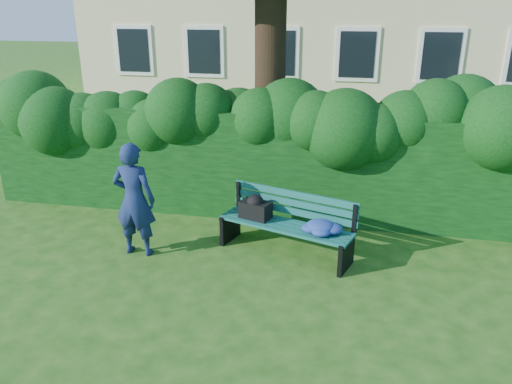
# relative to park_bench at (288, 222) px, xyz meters

# --- Properties ---
(ground) EXTENTS (80.00, 80.00, 0.00)m
(ground) POSITION_rel_park_bench_xyz_m (-0.46, -0.67, -0.51)
(ground) COLOR #1B4B11
(ground) RESTS_ON ground
(hedge) EXTENTS (10.00, 1.00, 1.80)m
(hedge) POSITION_rel_park_bench_xyz_m (-0.46, 1.53, 0.39)
(hedge) COLOR black
(hedge) RESTS_ON ground
(park_bench) EXTENTS (2.04, 1.14, 0.89)m
(park_bench) POSITION_rel_park_bench_xyz_m (0.00, 0.00, 0.00)
(park_bench) COLOR #115256
(park_bench) RESTS_ON ground
(man_reading) EXTENTS (0.61, 0.40, 1.67)m
(man_reading) POSITION_rel_park_bench_xyz_m (-2.15, -0.42, 0.33)
(man_reading) COLOR navy
(man_reading) RESTS_ON ground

